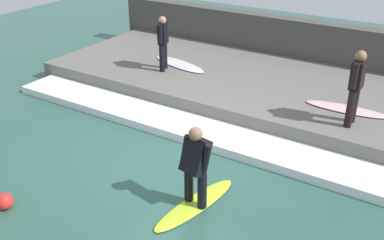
{
  "coord_description": "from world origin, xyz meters",
  "views": [
    {
      "loc": [
        -6.46,
        -4.52,
        5.0
      ],
      "look_at": [
        0.75,
        0.0,
        0.7
      ],
      "focal_mm": 42.0,
      "sensor_mm": 36.0,
      "label": 1
    }
  ],
  "objects": [
    {
      "name": "ground_plane",
      "position": [
        0.0,
        0.0,
        0.0
      ],
      "size": [
        28.0,
        28.0,
        0.0
      ],
      "primitive_type": "plane",
      "color": "#2D564C"
    },
    {
      "name": "concrete_ledge",
      "position": [
        4.13,
        0.0,
        0.26
      ],
      "size": [
        4.4,
        11.91,
        0.51
      ],
      "primitive_type": "cube",
      "color": "#66635E",
      "rests_on": "ground_plane"
    },
    {
      "name": "back_wall",
      "position": [
        6.58,
        0.0,
        0.82
      ],
      "size": [
        0.5,
        12.5,
        1.63
      ],
      "primitive_type": "cube",
      "color": "#474442",
      "rests_on": "ground_plane"
    },
    {
      "name": "wave_foam_crest",
      "position": [
        1.37,
        0.0,
        0.1
      ],
      "size": [
        1.11,
        11.31,
        0.2
      ],
      "primitive_type": "cube",
      "color": "white",
      "rests_on": "ground_plane"
    },
    {
      "name": "surfboard_riding",
      "position": [
        -0.93,
        -1.12,
        0.03
      ],
      "size": [
        2.05,
        0.79,
        0.06
      ],
      "color": "#BFE02D",
      "rests_on": "ground_plane"
    },
    {
      "name": "surfer_riding",
      "position": [
        -0.93,
        -1.12,
        0.9
      ],
      "size": [
        0.51,
        0.67,
        1.52
      ],
      "color": "black",
      "rests_on": "surfboard_riding"
    },
    {
      "name": "surfer_waiting_near",
      "position": [
        3.35,
        2.58,
        1.37
      ],
      "size": [
        0.5,
        0.34,
        1.53
      ],
      "color": "black",
      "rests_on": "concrete_ledge"
    },
    {
      "name": "surfboard_waiting_near",
      "position": [
        3.91,
        2.42,
        0.54
      ],
      "size": [
        1.03,
        2.04,
        0.06
      ],
      "color": "silver",
      "rests_on": "concrete_ledge"
    },
    {
      "name": "surfer_waiting_far",
      "position": [
        2.73,
        -2.81,
        1.45
      ],
      "size": [
        0.56,
        0.25,
        1.66
      ],
      "color": "black",
      "rests_on": "concrete_ledge"
    },
    {
      "name": "surfboard_waiting_far",
      "position": [
        3.4,
        -2.57,
        0.54
      ],
      "size": [
        0.58,
        1.92,
        0.06
      ],
      "color": "beige",
      "rests_on": "concrete_ledge"
    },
    {
      "name": "marker_buoy",
      "position": [
        -2.78,
        1.69,
        0.15
      ],
      "size": [
        0.3,
        0.3,
        0.3
      ],
      "primitive_type": "sphere",
      "color": "red",
      "rests_on": "ground_plane"
    }
  ]
}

